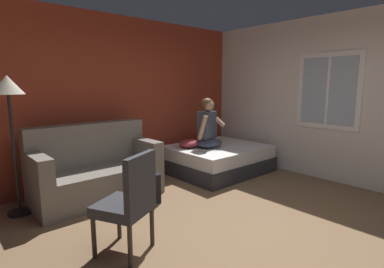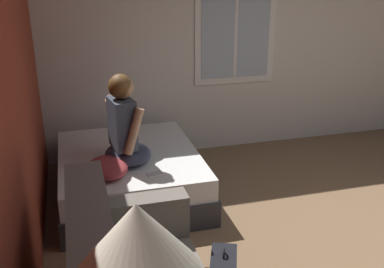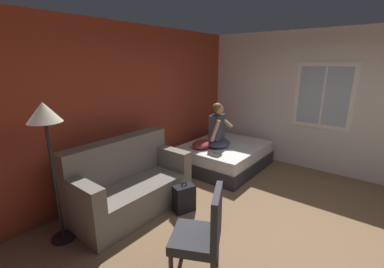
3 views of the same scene
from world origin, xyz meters
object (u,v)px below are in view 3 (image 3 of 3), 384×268
at_px(side_chair, 203,232).
at_px(floor_lamp, 46,127).
at_px(backpack, 184,198).
at_px(bed, 224,156).
at_px(cell_phone, 217,153).
at_px(throw_pillow, 202,144).
at_px(couch, 129,184).
at_px(person_seated, 218,129).

relative_size(side_chair, floor_lamp, 0.58).
bearing_deg(floor_lamp, backpack, -28.45).
relative_size(bed, cell_phone, 11.82).
bearing_deg(floor_lamp, cell_phone, -11.21).
bearing_deg(backpack, bed, 12.76).
bearing_deg(cell_phone, backpack, -4.83).
relative_size(side_chair, throw_pillow, 2.04).
bearing_deg(couch, floor_lamp, 173.51).
distance_m(couch, throw_pillow, 1.79).
relative_size(person_seated, backpack, 1.91).
bearing_deg(bed, couch, 173.56).
xyz_separation_m(cell_phone, floor_lamp, (-2.63, 0.52, 0.94)).
bearing_deg(person_seated, bed, -12.57).
bearing_deg(person_seated, throw_pillow, 139.48).
bearing_deg(floor_lamp, side_chair, -70.95).
bearing_deg(side_chair, floor_lamp, 109.05).
distance_m(couch, person_seated, 2.08).
distance_m(bed, throw_pillow, 0.60).
xyz_separation_m(side_chair, throw_pillow, (2.15, 1.58, 0.02)).
bearing_deg(throw_pillow, couch, 179.91).
bearing_deg(bed, side_chair, -152.79).
xyz_separation_m(throw_pillow, floor_lamp, (-2.74, 0.11, 0.88)).
bearing_deg(throw_pillow, cell_phone, -104.30).
relative_size(couch, floor_lamp, 1.00).
bearing_deg(couch, side_chair, -103.13).
height_order(couch, side_chair, couch).
relative_size(side_chair, backpack, 2.14).
distance_m(backpack, throw_pillow, 1.52).
bearing_deg(bed, throw_pillow, 150.68).
relative_size(person_seated, floor_lamp, 0.51).
distance_m(bed, backpack, 1.82).
bearing_deg(couch, person_seated, -5.81).
xyz_separation_m(backpack, cell_phone, (1.23, 0.24, 0.29)).
relative_size(person_seated, throw_pillow, 1.82).
bearing_deg(side_chair, backpack, 48.64).
distance_m(throw_pillow, cell_phone, 0.43).
xyz_separation_m(bed, person_seated, (-0.20, 0.05, 0.60)).
relative_size(bed, couch, 1.00).
xyz_separation_m(backpack, floor_lamp, (-1.41, 0.76, 1.24)).
bearing_deg(bed, cell_phone, -163.46).
relative_size(backpack, floor_lamp, 0.27).
distance_m(couch, side_chair, 1.63).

